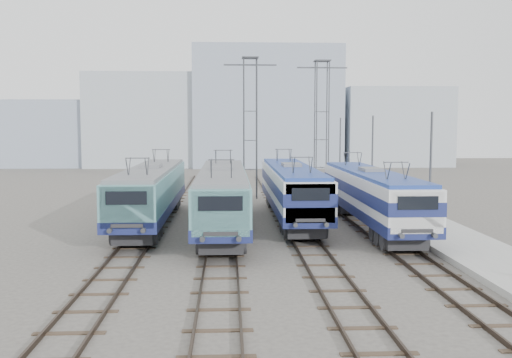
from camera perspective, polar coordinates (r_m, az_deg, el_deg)
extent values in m
plane|color=#514C47|center=(27.81, 1.20, -7.71)|extent=(160.00, 160.00, 0.00)
cube|color=#9E9E99|center=(37.56, 16.08, -4.24)|extent=(4.00, 70.00, 0.30)
cube|color=navy|center=(36.73, -10.37, -2.41)|extent=(2.83, 17.88, 0.60)
cube|color=teal|center=(36.59, -10.40, -0.56)|extent=(2.78, 17.88, 1.79)
cube|color=teal|center=(28.18, -12.69, -2.73)|extent=(2.56, 0.70, 2.03)
cube|color=slate|center=(36.50, -10.43, 1.00)|extent=(2.56, 17.17, 0.20)
cube|color=#262628|center=(31.02, -11.79, -5.26)|extent=(2.09, 3.58, 0.67)
cube|color=#262628|center=(42.69, -9.30, -2.31)|extent=(2.09, 3.58, 0.67)
cube|color=navy|center=(34.24, -3.36, -2.88)|extent=(2.85, 18.02, 0.60)
cube|color=teal|center=(34.08, -3.37, -0.88)|extent=(2.80, 18.02, 1.80)
cube|color=teal|center=(25.52, -3.56, -3.41)|extent=(2.58, 0.70, 2.04)
cube|color=slate|center=(33.99, -3.38, 0.80)|extent=(2.58, 17.30, 0.20)
cube|color=#262628|center=(28.45, -3.47, -6.12)|extent=(2.10, 3.60, 0.68)
cube|color=#262628|center=(40.29, -3.27, -2.70)|extent=(2.10, 3.60, 0.68)
cube|color=navy|center=(37.76, 3.54, -2.13)|extent=(2.80, 17.69, 0.59)
cube|color=silver|center=(37.63, 3.55, -0.35)|extent=(2.75, 17.69, 1.77)
cube|color=navy|center=(37.63, 3.55, -0.43)|extent=(2.79, 17.71, 0.69)
cube|color=silver|center=(29.27, 5.38, -2.37)|extent=(2.53, 0.69, 2.00)
cube|color=navy|center=(37.54, 3.56, 1.14)|extent=(2.53, 16.98, 0.20)
cube|color=#262628|center=(32.09, 4.69, -4.82)|extent=(2.06, 3.54, 0.66)
cube|color=#262628|center=(43.67, 2.68, -2.08)|extent=(2.06, 3.54, 0.66)
cube|color=navy|center=(35.47, 11.36, -2.76)|extent=(2.74, 17.29, 0.58)
cube|color=silver|center=(35.33, 11.39, -0.91)|extent=(2.69, 17.29, 1.73)
cube|color=navy|center=(35.33, 11.39, -0.99)|extent=(2.73, 17.31, 0.67)
cube|color=silver|center=(27.44, 15.63, -3.17)|extent=(2.47, 0.67, 1.96)
cube|color=navy|center=(35.24, 11.42, 0.64)|extent=(2.47, 16.59, 0.19)
cube|color=#262628|center=(30.12, 14.02, -5.66)|extent=(2.02, 3.46, 0.65)
cube|color=#262628|center=(41.13, 9.38, -2.63)|extent=(2.02, 3.46, 0.65)
cylinder|color=#3F4247|center=(48.49, -1.21, 5.04)|extent=(0.10, 0.10, 12.00)
cylinder|color=#3F4247|center=(48.53, 0.10, 5.05)|extent=(0.10, 0.10, 12.00)
cylinder|color=#3F4247|center=(49.59, -1.24, 5.05)|extent=(0.10, 0.10, 12.00)
cylinder|color=#3F4247|center=(49.63, 0.03, 5.05)|extent=(0.10, 0.10, 12.00)
cube|color=#3F4247|center=(49.32, -0.59, 11.34)|extent=(4.50, 0.12, 0.12)
cylinder|color=#3F4247|center=(51.08, 6.07, 5.03)|extent=(0.10, 0.10, 12.00)
cylinder|color=#3F4247|center=(51.26, 7.29, 5.02)|extent=(0.10, 0.10, 12.00)
cylinder|color=#3F4247|center=(52.16, 5.88, 5.04)|extent=(0.10, 0.10, 12.00)
cylinder|color=#3F4247|center=(52.34, 7.07, 5.03)|extent=(0.10, 0.10, 12.00)
cube|color=#3F4247|center=(51.95, 6.64, 11.00)|extent=(4.50, 0.12, 0.12)
cylinder|color=#3F4247|center=(30.99, 17.02, -0.03)|extent=(0.12, 0.12, 7.00)
cylinder|color=#3F4247|center=(42.43, 11.54, 1.50)|extent=(0.12, 0.12, 7.00)
cylinder|color=#3F4247|center=(54.12, 8.40, 2.38)|extent=(0.12, 0.12, 7.00)
cube|color=#A2ACB6|center=(89.84, -10.59, 5.76)|extent=(18.00, 12.00, 14.00)
cube|color=#8C98AD|center=(89.25, 1.00, 7.14)|extent=(22.00, 14.00, 18.00)
cube|color=#A2ACB6|center=(92.71, 13.48, 5.08)|extent=(16.00, 12.00, 12.00)
cube|color=#8C98AD|center=(93.36, -20.38, 4.27)|extent=(14.00, 10.00, 10.00)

